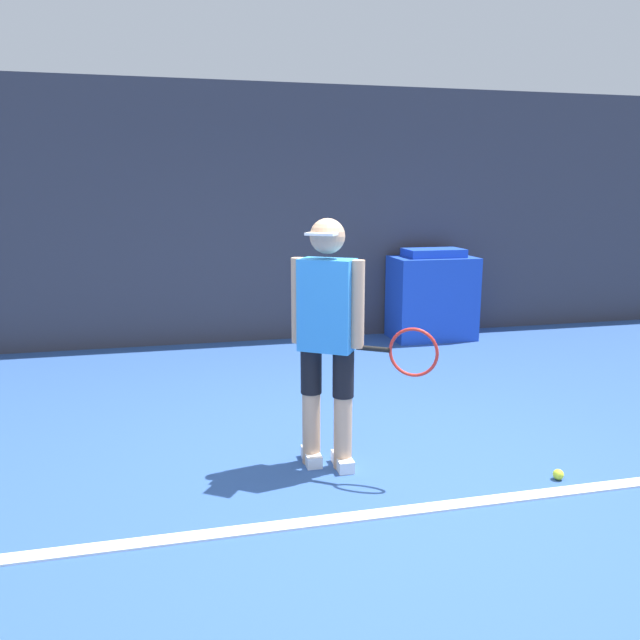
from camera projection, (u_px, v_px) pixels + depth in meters
name	position (u px, v px, depth m)	size (l,w,h in m)	color
ground_plane	(378.00, 478.00, 3.94)	(24.00, 24.00, 0.00)	#2D5193
back_wall	(276.00, 216.00, 7.36)	(24.00, 0.10, 2.98)	#383842
court_baseline	(402.00, 511.00, 3.53)	(21.60, 0.10, 0.01)	white
tennis_player	(329.00, 333.00, 3.95)	(0.81, 0.58, 1.62)	tan
tennis_ball	(558.00, 474.00, 3.92)	(0.07, 0.07, 0.07)	#D1E533
covered_chair	(432.00, 296.00, 7.58)	(0.99, 0.61, 1.10)	blue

